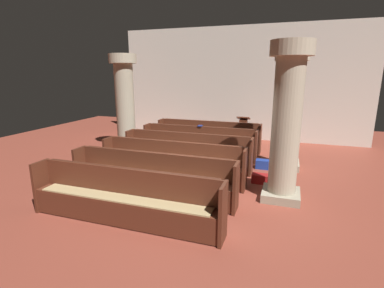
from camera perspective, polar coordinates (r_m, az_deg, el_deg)
name	(u,v)px	position (r m, az deg, el deg)	size (l,w,h in m)	color
ground_plane	(190,192)	(6.72, -0.36, -9.52)	(19.20, 19.20, 0.00)	brown
back_wall	(239,84)	(12.08, 9.36, 11.70)	(10.00, 0.16, 4.50)	silver
pew_row_0	(208,135)	(10.33, 3.23, 1.89)	(3.73, 0.47, 1.00)	#562819
pew_row_1	(199,141)	(9.28, 1.35, 0.53)	(3.73, 0.46, 1.00)	#562819
pew_row_2	(187,150)	(8.24, -1.01, -1.18)	(3.73, 0.47, 1.00)	#562819
pew_row_3	(172,161)	(7.24, -4.04, -3.37)	(3.73, 0.46, 1.00)	#562819
pew_row_4	(152,175)	(6.27, -8.05, -6.22)	(3.73, 0.46, 1.00)	#562819
pew_row_5	(123,196)	(5.37, -13.53, -10.03)	(3.73, 0.47, 1.00)	#562819
pillar_aisle_side	(288,108)	(8.49, 18.59, 6.73)	(0.91, 0.91, 3.30)	#9F967E
pillar_far_side	(125,102)	(10.11, -13.20, 8.11)	(0.91, 0.91, 3.30)	#9F967E
pillar_aisle_rear	(287,121)	(6.20, 18.30, 4.36)	(0.85, 0.85, 3.30)	#9F967E
lectern	(243,132)	(11.25, 10.09, 2.30)	(0.48, 0.45, 1.08)	#492215
hymn_book	(200,126)	(9.36, 1.66, 3.66)	(0.14, 0.19, 0.03)	navy
kneeler_box_red	(260,179)	(7.41, 13.39, -6.70)	(0.41, 0.26, 0.22)	maroon
kneeler_box_blue	(263,164)	(8.51, 13.98, -3.93)	(0.41, 0.26, 0.26)	navy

